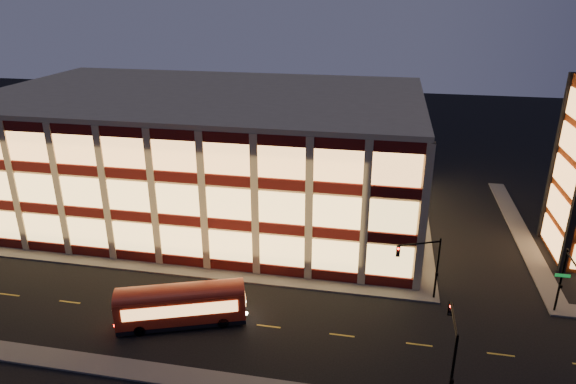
# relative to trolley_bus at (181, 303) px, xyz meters

# --- Properties ---
(ground) EXTENTS (200.00, 200.00, 0.00)m
(ground) POSITION_rel_trolley_bus_xyz_m (-2.93, 6.90, -1.93)
(ground) COLOR black
(ground) RESTS_ON ground
(sidewalk_office_south) EXTENTS (54.00, 2.00, 0.15)m
(sidewalk_office_south) POSITION_rel_trolley_bus_xyz_m (-5.93, 7.90, -1.86)
(sidewalk_office_south) COLOR #514F4C
(sidewalk_office_south) RESTS_ON ground
(sidewalk_office_east) EXTENTS (2.00, 30.00, 0.15)m
(sidewalk_office_east) POSITION_rel_trolley_bus_xyz_m (20.07, 23.90, -1.86)
(sidewalk_office_east) COLOR #514F4C
(sidewalk_office_east) RESTS_ON ground
(sidewalk_tower_west) EXTENTS (2.00, 30.00, 0.15)m
(sidewalk_tower_west) POSITION_rel_trolley_bus_xyz_m (31.07, 23.90, -1.86)
(sidewalk_tower_west) COLOR #514F4C
(sidewalk_tower_west) RESTS_ON ground
(sidewalk_near) EXTENTS (100.00, 2.00, 0.15)m
(sidewalk_near) POSITION_rel_trolley_bus_xyz_m (-2.93, -6.10, -1.86)
(sidewalk_near) COLOR #514F4C
(sidewalk_near) RESTS_ON ground
(office_building) EXTENTS (50.45, 30.45, 14.50)m
(office_building) POSITION_rel_trolley_bus_xyz_m (-5.85, 23.82, 5.32)
(office_building) COLOR tan
(office_building) RESTS_ON ground
(traffic_signal_far) EXTENTS (3.79, 1.87, 6.00)m
(traffic_signal_far) POSITION_rel_trolley_bus_xyz_m (19.28, 7.14, 2.18)
(traffic_signal_far) COLOR black
(traffic_signal_far) RESTS_ON ground
(traffic_signal_right) EXTENTS (1.20, 4.37, 6.00)m
(traffic_signal_right) POSITION_rel_trolley_bus_xyz_m (30.57, 6.28, 2.17)
(traffic_signal_right) COLOR black
(traffic_signal_right) RESTS_ON ground
(traffic_signal_near) EXTENTS (0.32, 4.45, 6.00)m
(traffic_signal_near) POSITION_rel_trolley_bus_xyz_m (20.57, -4.13, 2.20)
(traffic_signal_near) COLOR black
(traffic_signal_near) RESTS_ON ground
(trolley_bus) EXTENTS (10.53, 5.98, 3.48)m
(trolley_bus) POSITION_rel_trolley_bus_xyz_m (0.00, 0.00, 0.00)
(trolley_bus) COLOR #A01B08
(trolley_bus) RESTS_ON ground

